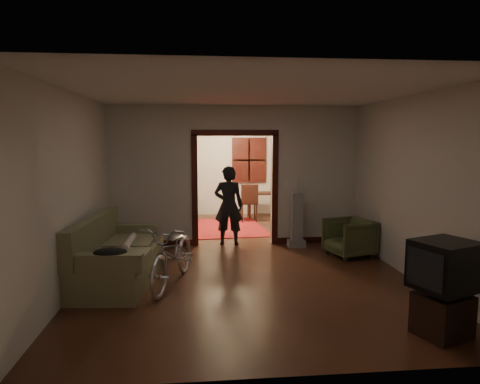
{
  "coord_description": "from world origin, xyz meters",
  "views": [
    {
      "loc": [
        -0.74,
        -7.81,
        2.13
      ],
      "look_at": [
        0.0,
        -0.3,
        1.2
      ],
      "focal_mm": 32.0,
      "sensor_mm": 36.0,
      "label": 1
    }
  ],
  "objects": [
    {
      "name": "light_switch",
      "position": [
        1.05,
        0.68,
        1.25
      ],
      "size": [
        0.08,
        0.01,
        0.12
      ],
      "primitive_type": "cube",
      "color": "silver",
      "rests_on": "partition_wall"
    },
    {
      "name": "globe",
      "position": [
        -1.42,
        3.72,
        1.94
      ],
      "size": [
        0.3,
        0.3,
        0.3
      ],
      "primitive_type": "sphere",
      "color": "#1E5972",
      "rests_on": "locker"
    },
    {
      "name": "jacket",
      "position": [
        -1.88,
        -2.3,
        0.68
      ],
      "size": [
        0.43,
        0.32,
        0.13
      ],
      "primitive_type": "ellipsoid",
      "color": "black",
      "rests_on": "sofa"
    },
    {
      "name": "person",
      "position": [
        -0.13,
        0.7,
        0.8
      ],
      "size": [
        0.64,
        0.48,
        1.6
      ],
      "primitive_type": "imported",
      "rotation": [
        0.0,
        0.0,
        2.97
      ],
      "color": "black",
      "rests_on": "floor"
    },
    {
      "name": "wall_back",
      "position": [
        0.0,
        4.25,
        1.4
      ],
      "size": [
        5.0,
        0.02,
        2.8
      ],
      "primitive_type": "cube",
      "color": "beige",
      "rests_on": "floor"
    },
    {
      "name": "oriental_rug",
      "position": [
        -0.09,
        2.37,
        0.01
      ],
      "size": [
        1.98,
        2.49,
        0.02
      ],
      "primitive_type": "cube",
      "rotation": [
        0.0,
        0.0,
        0.09
      ],
      "color": "maroon",
      "rests_on": "floor"
    },
    {
      "name": "desk_chair",
      "position": [
        0.57,
        3.15,
        0.49
      ],
      "size": [
        0.46,
        0.46,
        0.98
      ],
      "primitive_type": "cube",
      "rotation": [
        0.0,
        0.0,
        -0.05
      ],
      "color": "black",
      "rests_on": "floor"
    },
    {
      "name": "tv_stand",
      "position": [
        1.89,
        -3.6,
        0.23
      ],
      "size": [
        0.64,
        0.62,
        0.46
      ],
      "primitive_type": "cube",
      "rotation": [
        0.0,
        0.0,
        0.37
      ],
      "color": "black",
      "rests_on": "floor"
    },
    {
      "name": "sofa",
      "position": [
        -1.93,
        -1.39,
        0.49
      ],
      "size": [
        1.14,
        2.2,
        0.98
      ],
      "primitive_type": "cube",
      "rotation": [
        0.0,
        0.0,
        -0.09
      ],
      "color": "#5E6040",
      "rests_on": "floor"
    },
    {
      "name": "desk",
      "position": [
        1.05,
        3.62,
        0.34
      ],
      "size": [
        1.02,
        0.71,
        0.68
      ],
      "primitive_type": "cube",
      "rotation": [
        0.0,
        0.0,
        0.22
      ],
      "color": "black",
      "rests_on": "floor"
    },
    {
      "name": "crt_tv",
      "position": [
        1.89,
        -3.6,
        0.79
      ],
      "size": [
        0.77,
        0.73,
        0.53
      ],
      "primitive_type": "cube",
      "rotation": [
        0.0,
        0.0,
        0.37
      ],
      "color": "black",
      "rests_on": "tv_stand"
    },
    {
      "name": "chandelier",
      "position": [
        0.0,
        2.5,
        2.35
      ],
      "size": [
        0.24,
        0.24,
        0.24
      ],
      "primitive_type": "sphere",
      "color": "#FFE0A5",
      "rests_on": "ceiling"
    },
    {
      "name": "locker",
      "position": [
        -1.42,
        3.72,
        0.8
      ],
      "size": [
        0.9,
        0.68,
        1.6
      ],
      "primitive_type": "cube",
      "rotation": [
        0.0,
        0.0,
        -0.33
      ],
      "color": "#20321E",
      "rests_on": "floor"
    },
    {
      "name": "ceiling",
      "position": [
        0.0,
        0.0,
        2.8
      ],
      "size": [
        5.0,
        8.5,
        0.01
      ],
      "primitive_type": "cube",
      "color": "white",
      "rests_on": "floor"
    },
    {
      "name": "armchair",
      "position": [
        2.01,
        -0.38,
        0.35
      ],
      "size": [
        0.93,
        0.91,
        0.69
      ],
      "primitive_type": "imported",
      "rotation": [
        0.0,
        0.0,
        -1.3
      ],
      "color": "#3E4929",
      "rests_on": "floor"
    },
    {
      "name": "floor",
      "position": [
        0.0,
        0.0,
        0.0
      ],
      "size": [
        5.0,
        8.5,
        0.01
      ],
      "primitive_type": "cube",
      "color": "black",
      "rests_on": "ground"
    },
    {
      "name": "door_casing",
      "position": [
        0.0,
        0.75,
        1.1
      ],
      "size": [
        1.74,
        0.2,
        2.32
      ],
      "primitive_type": "cube",
      "color": "black",
      "rests_on": "floor"
    },
    {
      "name": "bicycle",
      "position": [
        -1.11,
        -1.64,
        0.46
      ],
      "size": [
        1.04,
        1.86,
        0.93
      ],
      "primitive_type": "imported",
      "rotation": [
        0.0,
        0.0,
        -0.26
      ],
      "color": "silver",
      "rests_on": "floor"
    },
    {
      "name": "rolled_paper",
      "position": [
        -1.83,
        -1.09,
        0.53
      ],
      "size": [
        0.11,
        0.86,
        0.11
      ],
      "primitive_type": "cylinder",
      "rotation": [
        1.57,
        0.0,
        0.0
      ],
      "color": "beige",
      "rests_on": "sofa"
    },
    {
      "name": "far_window",
      "position": [
        0.7,
        4.21,
        1.55
      ],
      "size": [
        0.98,
        0.06,
        1.28
      ],
      "primitive_type": "cube",
      "color": "black",
      "rests_on": "wall_back"
    },
    {
      "name": "wall_left",
      "position": [
        -2.5,
        0.0,
        1.4
      ],
      "size": [
        0.02,
        8.5,
        2.8
      ],
      "primitive_type": "cube",
      "color": "beige",
      "rests_on": "floor"
    },
    {
      "name": "wall_right",
      "position": [
        2.5,
        0.0,
        1.4
      ],
      "size": [
        0.02,
        8.5,
        2.8
      ],
      "primitive_type": "cube",
      "color": "beige",
      "rests_on": "floor"
    },
    {
      "name": "partition_wall",
      "position": [
        0.0,
        0.75,
        1.4
      ],
      "size": [
        5.0,
        0.14,
        2.8
      ],
      "primitive_type": "cube",
      "color": "beige",
      "rests_on": "floor"
    },
    {
      "name": "vacuum",
      "position": [
        1.2,
        0.38,
        0.54
      ],
      "size": [
        0.38,
        0.33,
        1.09
      ],
      "primitive_type": "cube",
      "rotation": [
        0.0,
        0.0,
        -0.21
      ],
      "color": "gray",
      "rests_on": "floor"
    }
  ]
}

